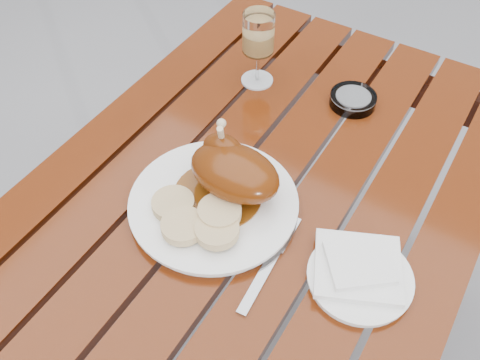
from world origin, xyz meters
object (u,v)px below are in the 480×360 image
table (253,290)px  side_plate (360,278)px  wine_glass (258,49)px  ashtray (353,100)px  dinner_plate (214,204)px

table → side_plate: size_ratio=6.86×
wine_glass → ashtray: wine_glass is taller
table → side_plate: 0.46m
side_plate → ashtray: size_ratio=1.73×
ashtray → table: bearing=-99.7°
table → ashtray: size_ratio=11.86×
dinner_plate → side_plate: 0.29m
dinner_plate → ashtray: 0.41m
table → dinner_plate: dinner_plate is taller
table → ashtray: 0.51m
side_plate → ashtray: bearing=114.9°
wine_glass → side_plate: 0.56m
side_plate → wine_glass: bearing=138.0°
table → ashtray: ashtray is taller
dinner_plate → wine_glass: (-0.12, 0.36, 0.08)m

